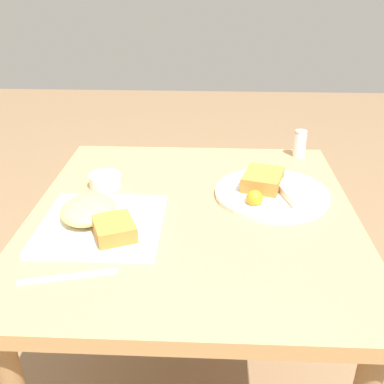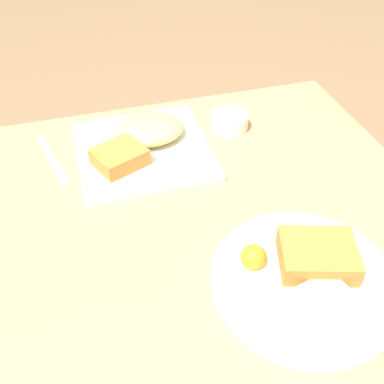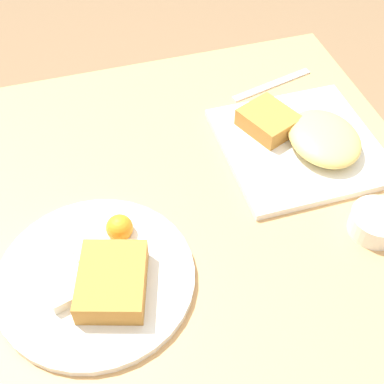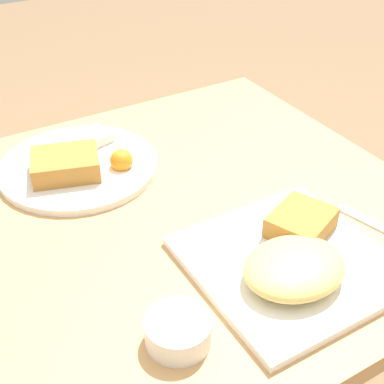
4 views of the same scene
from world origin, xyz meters
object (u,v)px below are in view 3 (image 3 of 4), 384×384
(plate_square_near, at_px, (305,139))
(sauce_ramekin, at_px, (377,222))
(butter_knife, at_px, (272,85))
(plate_oval_far, at_px, (97,275))

(plate_square_near, distance_m, sauce_ramekin, 0.22)
(plate_square_near, height_order, butter_knife, plate_square_near)
(plate_square_near, height_order, sauce_ramekin, plate_square_near)
(plate_oval_far, relative_size, butter_knife, 1.57)
(plate_square_near, bearing_deg, butter_knife, -4.87)
(plate_oval_far, bearing_deg, sauce_ramekin, -94.12)
(plate_oval_far, bearing_deg, butter_knife, -49.63)
(plate_oval_far, xyz_separation_m, butter_knife, (0.38, -0.44, -0.01))
(plate_square_near, xyz_separation_m, sauce_ramekin, (-0.21, -0.03, -0.00))
(sauce_ramekin, distance_m, butter_knife, 0.41)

